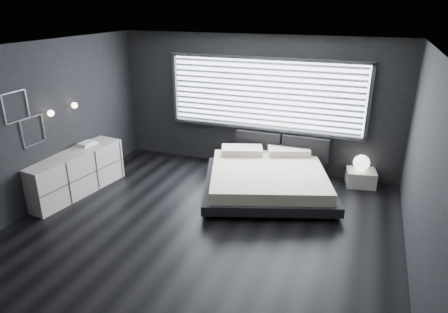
% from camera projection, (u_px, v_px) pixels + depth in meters
% --- Properties ---
extents(room, '(6.04, 6.00, 2.80)m').
position_uv_depth(room, '(204.00, 145.00, 5.94)').
color(room, black).
rests_on(room, ground).
extents(window, '(4.14, 0.09, 1.52)m').
position_uv_depth(window, '(265.00, 95.00, 8.16)').
color(window, white).
rests_on(window, ground).
extents(headboard, '(1.96, 0.16, 0.52)m').
position_uv_depth(headboard, '(281.00, 146.00, 8.35)').
color(headboard, black).
rests_on(headboard, ground).
extents(sconce_near, '(0.18, 0.11, 0.11)m').
position_uv_depth(sconce_near, '(51.00, 113.00, 6.85)').
color(sconce_near, silver).
rests_on(sconce_near, ground).
extents(sconce_far, '(0.18, 0.11, 0.11)m').
position_uv_depth(sconce_far, '(74.00, 105.00, 7.37)').
color(sconce_far, silver).
rests_on(sconce_far, ground).
extents(wall_art_upper, '(0.01, 0.48, 0.48)m').
position_uv_depth(wall_art_upper, '(16.00, 107.00, 6.27)').
color(wall_art_upper, '#47474C').
rests_on(wall_art_upper, ground).
extents(wall_art_lower, '(0.01, 0.48, 0.48)m').
position_uv_depth(wall_art_lower, '(33.00, 131.00, 6.65)').
color(wall_art_lower, '#47474C').
rests_on(wall_art_lower, ground).
extents(bed, '(2.93, 2.86, 0.61)m').
position_uv_depth(bed, '(268.00, 178.00, 7.54)').
color(bed, black).
rests_on(bed, ground).
extents(nightstand, '(0.61, 0.54, 0.32)m').
position_uv_depth(nightstand, '(361.00, 178.00, 7.83)').
color(nightstand, beige).
rests_on(nightstand, ground).
extents(orb_lamp, '(0.31, 0.31, 0.31)m').
position_uv_depth(orb_lamp, '(361.00, 163.00, 7.73)').
color(orb_lamp, white).
rests_on(orb_lamp, nightstand).
extents(dresser, '(0.83, 2.07, 0.80)m').
position_uv_depth(dresser, '(75.00, 173.00, 7.45)').
color(dresser, beige).
rests_on(dresser, ground).
extents(book_stack, '(0.32, 0.38, 0.07)m').
position_uv_depth(book_stack, '(87.00, 144.00, 7.68)').
color(book_stack, white).
rests_on(book_stack, dresser).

